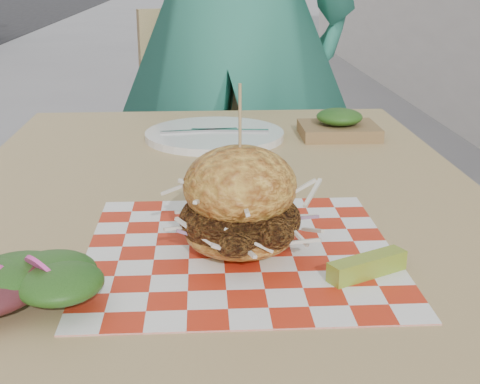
{
  "coord_description": "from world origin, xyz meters",
  "views": [
    {
      "loc": [
        0.3,
        -0.71,
        1.07
      ],
      "look_at": [
        0.34,
        0.01,
        0.82
      ],
      "focal_mm": 50.0,
      "sensor_mm": 36.0,
      "label": 1
    }
  ],
  "objects": [
    {
      "name": "patio_chair",
      "position": [
        0.3,
        1.24,
        0.55
      ],
      "size": [
        0.52,
        0.53,
        0.95
      ],
      "rotation": [
        0.0,
        0.0,
        0.27
      ],
      "color": "tan",
      "rests_on": "ground"
    },
    {
      "name": "patio_table",
      "position": [
        0.32,
        0.22,
        0.67
      ],
      "size": [
        0.8,
        1.2,
        0.75
      ],
      "color": "tan",
      "rests_on": "ground"
    },
    {
      "name": "kraft_tray",
      "position": [
        0.57,
        0.56,
        0.77
      ],
      "size": [
        0.15,
        0.12,
        0.06
      ],
      "color": "olive",
      "rests_on": "patio_table"
    },
    {
      "name": "paper_liner",
      "position": [
        0.34,
        0.01,
        0.75
      ],
      "size": [
        0.36,
        0.36,
        0.0
      ],
      "primitive_type": "cube",
      "color": "red",
      "rests_on": "patio_table"
    },
    {
      "name": "pickle_spear",
      "position": [
        0.48,
        -0.06,
        0.76
      ],
      "size": [
        0.09,
        0.06,
        0.02
      ],
      "primitive_type": "cube",
      "rotation": [
        0.0,
        0.0,
        0.48
      ],
      "color": "#8FA630",
      "rests_on": "paper_liner"
    },
    {
      "name": "side_salad",
      "position": [
        0.13,
        -0.12,
        0.76
      ],
      "size": [
        0.14,
        0.13,
        0.05
      ],
      "color": "#3F1419",
      "rests_on": "patio_table"
    },
    {
      "name": "place_setting",
      "position": [
        0.32,
        0.56,
        0.76
      ],
      "size": [
        0.27,
        0.27,
        0.02
      ],
      "color": "white",
      "rests_on": "patio_table"
    },
    {
      "name": "diner",
      "position": [
        0.39,
        1.17,
        0.96
      ],
      "size": [
        0.76,
        0.55,
        1.93
      ],
      "primitive_type": "imported",
      "rotation": [
        0.0,
        0.0,
        3.0
      ],
      "color": "#2D836D",
      "rests_on": "ground"
    },
    {
      "name": "sandwich",
      "position": [
        0.34,
        0.01,
        0.81
      ],
      "size": [
        0.17,
        0.17,
        0.2
      ],
      "color": "gold",
      "rests_on": "paper_liner"
    }
  ]
}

